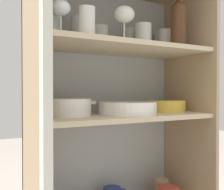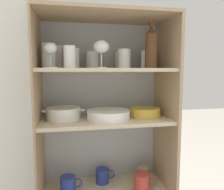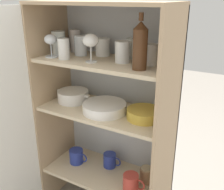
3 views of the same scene
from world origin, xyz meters
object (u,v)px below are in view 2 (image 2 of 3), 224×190
(wine_bottle, at_px, (151,48))
(coffee_mug_primary, at_px, (68,185))
(plate_stack_white, at_px, (108,115))
(mixing_bowl_large, at_px, (145,112))
(storage_jar, at_px, (143,173))
(casserole_dish, at_px, (64,113))

(wine_bottle, relative_size, coffee_mug_primary, 1.94)
(plate_stack_white, xyz_separation_m, mixing_bowl_large, (0.24, 0.03, 0.00))
(mixing_bowl_large, height_order, storage_jar, mixing_bowl_large)
(mixing_bowl_large, distance_m, coffee_mug_primary, 0.65)
(storage_jar, bearing_deg, mixing_bowl_large, -106.23)
(wine_bottle, xyz_separation_m, casserole_dish, (-0.50, 0.10, -0.38))
(plate_stack_white, relative_size, coffee_mug_primary, 1.87)
(wine_bottle, bearing_deg, storage_jar, 84.20)
(wine_bottle, distance_m, plate_stack_white, 0.46)
(plate_stack_white, bearing_deg, wine_bottle, -14.40)
(casserole_dish, distance_m, storage_jar, 0.67)
(plate_stack_white, bearing_deg, mixing_bowl_large, 7.21)
(plate_stack_white, bearing_deg, casserole_dish, 170.40)
(mixing_bowl_large, xyz_separation_m, coffee_mug_primary, (-0.48, -0.01, -0.43))
(plate_stack_white, relative_size, mixing_bowl_large, 1.33)
(casserole_dish, distance_m, coffee_mug_primary, 0.44)
(casserole_dish, bearing_deg, wine_bottle, -11.90)
(wine_bottle, bearing_deg, plate_stack_white, 165.60)
(coffee_mug_primary, relative_size, storage_jar, 1.37)
(coffee_mug_primary, bearing_deg, storage_jar, 6.22)
(mixing_bowl_large, xyz_separation_m, casserole_dish, (-0.50, 0.01, 0.00))
(plate_stack_white, xyz_separation_m, storage_jar, (0.25, 0.08, -0.43))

